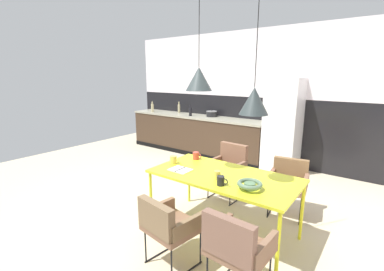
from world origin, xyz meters
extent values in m
plane|color=#C0B294|center=(0.00, 0.00, 0.00)|extent=(8.55, 8.55, 0.00)
cube|color=black|center=(0.00, 2.80, 0.70)|extent=(6.57, 0.12, 1.40)
cube|color=white|center=(0.00, 2.80, 2.10)|extent=(6.57, 0.12, 1.40)
cube|color=#3F2D1F|center=(-1.36, 2.44, 0.44)|extent=(3.56, 0.60, 0.88)
cube|color=#9C9984|center=(-1.36, 2.44, 0.90)|extent=(3.59, 0.63, 0.04)
cube|color=black|center=(-1.36, 2.13, 0.05)|extent=(3.56, 0.01, 0.10)
cube|color=silver|center=(0.75, 2.44, 0.91)|extent=(0.62, 0.60, 1.82)
cube|color=yellow|center=(0.93, -0.13, 0.72)|extent=(1.69, 0.87, 0.03)
cylinder|color=#CDD52C|center=(0.13, 0.26, 0.35)|extent=(0.04, 0.04, 0.70)
cylinder|color=yellow|center=(1.74, 0.26, 0.35)|extent=(0.04, 0.04, 0.70)
cylinder|color=yellow|center=(0.13, -0.53, 0.35)|extent=(0.04, 0.04, 0.70)
cylinder|color=#CDD021|center=(1.74, -0.53, 0.35)|extent=(0.04, 0.04, 0.70)
cube|color=brown|center=(0.50, 0.70, 0.43)|extent=(0.51, 0.49, 0.06)
cube|color=brown|center=(0.52, 0.90, 0.64)|extent=(0.46, 0.11, 0.37)
cube|color=brown|center=(0.72, 0.69, 0.53)|extent=(0.08, 0.42, 0.14)
cube|color=brown|center=(0.28, 0.72, 0.53)|extent=(0.08, 0.42, 0.14)
cylinder|color=black|center=(0.69, 0.50, 0.20)|extent=(0.02, 0.02, 0.40)
cylinder|color=black|center=(0.29, 0.53, 0.20)|extent=(0.02, 0.02, 0.40)
cylinder|color=black|center=(0.72, 0.88, 0.20)|extent=(0.02, 0.02, 0.40)
cylinder|color=black|center=(0.32, 0.91, 0.20)|extent=(0.02, 0.02, 0.40)
cylinder|color=black|center=(0.70, 0.69, 0.01)|extent=(0.04, 0.41, 0.02)
cylinder|color=black|center=(0.30, 0.72, 0.01)|extent=(0.04, 0.41, 0.02)
cube|color=brown|center=(0.82, -0.92, 0.41)|extent=(0.54, 0.52, 0.06)
cube|color=brown|center=(0.80, -1.12, 0.59)|extent=(0.46, 0.14, 0.30)
cube|color=brown|center=(0.61, -0.89, 0.51)|extent=(0.11, 0.42, 0.14)
cube|color=brown|center=(1.04, -0.96, 0.51)|extent=(0.11, 0.42, 0.14)
cylinder|color=black|center=(0.65, -0.71, 0.19)|extent=(0.02, 0.02, 0.38)
cylinder|color=black|center=(1.05, -0.76, 0.19)|extent=(0.02, 0.02, 0.38)
cylinder|color=black|center=(0.60, -1.08, 0.19)|extent=(0.02, 0.02, 0.38)
cylinder|color=black|center=(1.00, -1.14, 0.19)|extent=(0.02, 0.02, 0.38)
cylinder|color=black|center=(0.63, -0.89, 0.01)|extent=(0.08, 0.41, 0.02)
cube|color=brown|center=(1.42, 0.74, 0.41)|extent=(0.55, 0.53, 0.06)
cube|color=brown|center=(1.39, 0.94, 0.59)|extent=(0.46, 0.15, 0.31)
cube|color=brown|center=(1.64, 0.77, 0.51)|extent=(0.12, 0.42, 0.14)
cube|color=brown|center=(1.20, 0.70, 0.51)|extent=(0.12, 0.42, 0.14)
cylinder|color=black|center=(1.65, 0.58, 0.19)|extent=(0.02, 0.02, 0.38)
cylinder|color=black|center=(1.25, 0.52, 0.19)|extent=(0.02, 0.02, 0.38)
cylinder|color=black|center=(1.59, 0.96, 0.19)|extent=(0.02, 0.02, 0.38)
cylinder|color=black|center=(1.19, 0.89, 0.19)|extent=(0.02, 0.02, 0.38)
cylinder|color=black|center=(1.62, 0.77, 0.01)|extent=(0.08, 0.41, 0.02)
cylinder|color=black|center=(1.22, 0.71, 0.01)|extent=(0.08, 0.41, 0.02)
cube|color=brown|center=(1.53, -0.87, 0.43)|extent=(0.50, 0.48, 0.06)
cube|color=brown|center=(1.52, -1.06, 0.63)|extent=(0.46, 0.10, 0.35)
cube|color=brown|center=(1.31, -0.85, 0.53)|extent=(0.07, 0.42, 0.14)
cube|color=brown|center=(1.75, -0.88, 0.53)|extent=(0.07, 0.42, 0.14)
cylinder|color=black|center=(1.34, -0.67, 0.20)|extent=(0.02, 0.02, 0.40)
cylinder|color=black|center=(1.74, -0.69, 0.20)|extent=(0.02, 0.02, 0.40)
cylinder|color=#4C704C|center=(1.35, -0.33, 0.77)|extent=(0.12, 0.12, 0.07)
torus|color=#526D52|center=(1.35, -0.33, 0.79)|extent=(0.26, 0.26, 0.05)
cube|color=white|center=(0.37, -0.32, 0.74)|extent=(0.13, 0.20, 0.01)
cube|color=white|center=(0.50, -0.32, 0.74)|extent=(0.13, 0.20, 0.01)
cube|color=#262628|center=(0.44, -0.32, 0.75)|extent=(0.01, 0.20, 0.00)
cylinder|color=#B23D33|center=(0.33, 0.14, 0.79)|extent=(0.09, 0.09, 0.10)
torus|color=#B23D33|center=(0.39, 0.14, 0.79)|extent=(0.07, 0.01, 0.07)
cylinder|color=gold|center=(0.20, -0.18, 0.79)|extent=(0.09, 0.09, 0.10)
torus|color=gold|center=(0.26, -0.18, 0.79)|extent=(0.07, 0.01, 0.07)
cylinder|color=gold|center=(0.95, -0.30, 0.78)|extent=(0.07, 0.07, 0.10)
torus|color=gold|center=(1.00, -0.30, 0.79)|extent=(0.07, 0.01, 0.07)
cylinder|color=black|center=(1.06, -0.42, 0.78)|extent=(0.08, 0.08, 0.10)
torus|color=black|center=(1.12, -0.42, 0.79)|extent=(0.07, 0.01, 0.07)
cylinder|color=black|center=(-0.95, 2.55, 0.98)|extent=(0.25, 0.25, 0.12)
cylinder|color=gray|center=(-0.95, 2.55, 1.04)|extent=(0.25, 0.25, 0.01)
sphere|color=black|center=(-0.95, 2.55, 1.06)|extent=(0.02, 0.02, 0.02)
cylinder|color=black|center=(-1.41, 2.33, 1.01)|extent=(0.07, 0.07, 0.19)
cylinder|color=black|center=(-1.41, 2.33, 1.14)|extent=(0.03, 0.03, 0.08)
cylinder|color=tan|center=(-2.63, 2.29, 1.03)|extent=(0.07, 0.07, 0.22)
cylinder|color=tan|center=(-2.63, 2.29, 1.16)|extent=(0.03, 0.03, 0.06)
cylinder|color=tan|center=(-1.95, 2.56, 1.03)|extent=(0.06, 0.06, 0.22)
cylinder|color=tan|center=(-1.95, 2.56, 1.17)|extent=(0.03, 0.03, 0.07)
cylinder|color=black|center=(0.59, -0.16, 2.36)|extent=(0.01, 0.01, 0.80)
cone|color=#2B3434|center=(0.59, -0.16, 1.82)|extent=(0.30, 0.30, 0.27)
cylinder|color=black|center=(1.27, -0.15, 2.25)|extent=(0.01, 0.01, 1.01)
cone|color=#2B3434|center=(1.27, -0.15, 1.61)|extent=(0.30, 0.30, 0.28)
camera|label=1|loc=(2.39, -2.71, 1.87)|focal=25.03mm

